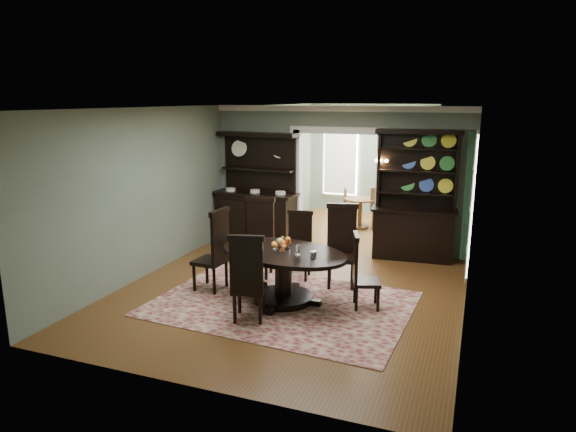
# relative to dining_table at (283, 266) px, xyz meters

# --- Properties ---
(room) EXTENTS (5.51, 6.01, 3.01)m
(room) POSITION_rel_dining_table_xyz_m (-0.04, 0.38, 0.99)
(room) COLOR brown
(room) RESTS_ON ground
(parlor) EXTENTS (3.51, 3.50, 3.01)m
(parlor) POSITION_rel_dining_table_xyz_m (-0.04, 5.87, 0.93)
(parlor) COLOR brown
(parlor) RESTS_ON ground
(doorway_trim) EXTENTS (2.08, 0.25, 2.57)m
(doorway_trim) POSITION_rel_dining_table_xyz_m (-0.04, 3.33, 1.03)
(doorway_trim) COLOR white
(doorway_trim) RESTS_ON floor
(right_window) EXTENTS (0.15, 1.47, 2.12)m
(right_window) POSITION_rel_dining_table_xyz_m (2.65, 1.26, 1.02)
(right_window) COLOR white
(right_window) RESTS_ON wall_right
(wall_sconce) EXTENTS (0.27, 0.21, 0.21)m
(wall_sconce) POSITION_rel_dining_table_xyz_m (0.91, 3.18, 1.31)
(wall_sconce) COLOR gold
(wall_sconce) RESTS_ON back_wall_right
(rug) EXTENTS (4.06, 2.99, 0.01)m
(rug) POSITION_rel_dining_table_xyz_m (0.02, -0.11, -0.58)
(rug) COLOR maroon
(rug) RESTS_ON floor
(dining_table) EXTENTS (2.36, 2.34, 0.84)m
(dining_table) POSITION_rel_dining_table_xyz_m (0.00, 0.00, 0.00)
(dining_table) COLOR black
(dining_table) RESTS_ON rug
(centerpiece) EXTENTS (1.33, 0.86, 0.22)m
(centerpiece) POSITION_rel_dining_table_xyz_m (-0.01, -0.07, 0.32)
(centerpiece) COLOR white
(centerpiece) RESTS_ON dining_table
(chair_far_left) EXTENTS (0.60, 0.58, 1.42)m
(chair_far_left) POSITION_rel_dining_table_xyz_m (-0.88, 1.07, 0.16)
(chair_far_left) COLOR black
(chair_far_left) RESTS_ON rug
(chair_far_mid) EXTENTS (0.50, 0.48, 1.20)m
(chair_far_mid) POSITION_rel_dining_table_xyz_m (-0.16, 1.21, 0.05)
(chair_far_mid) COLOR black
(chair_far_mid) RESTS_ON rug
(chair_far_right) EXTENTS (0.63, 0.61, 1.41)m
(chair_far_right) POSITION_rel_dining_table_xyz_m (0.65, 1.10, 0.16)
(chair_far_right) COLOR black
(chair_far_right) RESTS_ON rug
(chair_end_left) EXTENTS (0.52, 0.54, 1.40)m
(chair_end_left) POSITION_rel_dining_table_xyz_m (-1.22, 0.05, 0.15)
(chair_end_left) COLOR black
(chair_end_left) RESTS_ON rug
(chair_end_right) EXTENTS (0.52, 0.54, 1.17)m
(chair_end_right) POSITION_rel_dining_table_xyz_m (1.19, 0.18, 0.03)
(chair_end_right) COLOR black
(chair_end_right) RESTS_ON rug
(chair_near) EXTENTS (0.59, 0.57, 1.32)m
(chair_near) POSITION_rel_dining_table_xyz_m (-0.19, -0.91, 0.11)
(chair_near) COLOR black
(chair_near) RESTS_ON rug
(sideboard) EXTENTS (1.89, 0.80, 2.43)m
(sideboard) POSITION_rel_dining_table_xyz_m (-1.80, 3.05, 0.26)
(sideboard) COLOR black
(sideboard) RESTS_ON floor
(welsh_dresser) EXTENTS (1.69, 0.73, 2.57)m
(welsh_dresser) POSITION_rel_dining_table_xyz_m (1.62, 3.05, 0.35)
(welsh_dresser) COLOR black
(welsh_dresser) RESTS_ON floor
(parlor_table) EXTENTS (0.81, 0.81, 0.75)m
(parlor_table) POSITION_rel_dining_table_xyz_m (0.07, 5.07, -0.10)
(parlor_table) COLOR #553418
(parlor_table) RESTS_ON parlor_floor
(parlor_chair_left) EXTENTS (0.43, 0.42, 0.92)m
(parlor_chair_left) POSITION_rel_dining_table_xyz_m (-0.49, 5.34, -0.09)
(parlor_chair_left) COLOR #553418
(parlor_chair_left) RESTS_ON parlor_floor
(parlor_chair_right) EXTENTS (0.50, 0.49, 1.05)m
(parlor_chair_right) POSITION_rel_dining_table_xyz_m (0.55, 5.06, -0.02)
(parlor_chair_right) COLOR #553418
(parlor_chair_right) RESTS_ON parlor_floor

